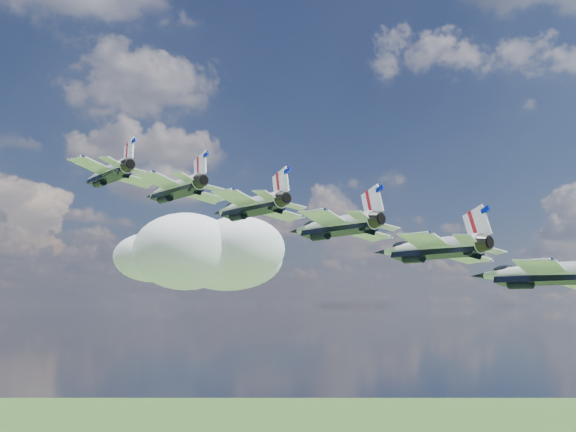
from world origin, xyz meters
name	(u,v)px	position (x,y,z in m)	size (l,w,h in m)	color
cloud_far	(196,259)	(12.42, 176.03, 159.63)	(62.85, 49.38, 24.69)	white
jet_0	(106,174)	(-34.42, 27.82, 159.62)	(10.56, 15.63, 4.67)	silver
jet_1	(173,189)	(-26.98, 20.41, 156.78)	(10.56, 15.63, 4.67)	silver
jet_2	(247,207)	(-19.55, 13.00, 153.95)	(10.56, 15.63, 4.67)	white
jet_3	(331,226)	(-12.11, 5.60, 151.11)	(10.56, 15.63, 4.67)	white
jet_4	(427,248)	(-4.67, -1.81, 148.28)	(10.56, 15.63, 4.67)	white
jet_5	(536,273)	(2.76, -9.21, 145.44)	(10.56, 15.63, 4.67)	white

